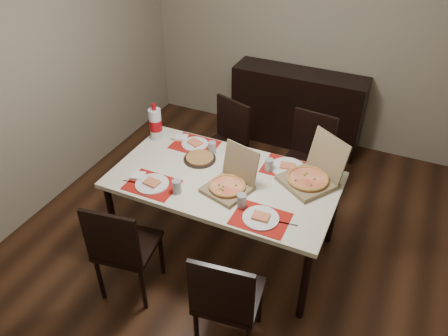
{
  "coord_description": "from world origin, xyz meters",
  "views": [
    {
      "loc": [
        1.13,
        -2.7,
        2.87
      ],
      "look_at": [
        -0.04,
        -0.16,
        0.85
      ],
      "focal_mm": 35.0,
      "sensor_mm": 36.0,
      "label": 1
    }
  ],
  "objects_px": {
    "sideboard": "(297,109)",
    "chair_far_left": "(225,142)",
    "chair_far_right": "(307,157)",
    "dining_table": "(224,185)",
    "chair_near_left": "(122,247)",
    "soda_bottle": "(156,124)",
    "chair_near_right": "(226,298)",
    "pizza_box_center": "(230,183)",
    "dip_bowl": "(249,165)"
  },
  "relations": [
    {
      "from": "sideboard",
      "to": "chair_far_left",
      "type": "bearing_deg",
      "value": -111.07
    },
    {
      "from": "chair_far_right",
      "to": "dining_table",
      "type": "bearing_deg",
      "value": -115.71
    },
    {
      "from": "chair_near_left",
      "to": "soda_bottle",
      "type": "bearing_deg",
      "value": 107.91
    },
    {
      "from": "chair_near_right",
      "to": "soda_bottle",
      "type": "height_order",
      "value": "soda_bottle"
    },
    {
      "from": "dining_table",
      "to": "chair_near_left",
      "type": "bearing_deg",
      "value": -120.24
    },
    {
      "from": "pizza_box_center",
      "to": "dining_table",
      "type": "bearing_deg",
      "value": 132.98
    },
    {
      "from": "chair_near_left",
      "to": "dining_table",
      "type": "bearing_deg",
      "value": 59.76
    },
    {
      "from": "chair_far_left",
      "to": "dip_bowl",
      "type": "height_order",
      "value": "chair_far_left"
    },
    {
      "from": "dining_table",
      "to": "chair_near_left",
      "type": "relative_size",
      "value": 1.94
    },
    {
      "from": "sideboard",
      "to": "chair_far_left",
      "type": "xyz_separation_m",
      "value": [
        -0.42,
        -1.1,
        0.06
      ]
    },
    {
      "from": "chair_near_left",
      "to": "chair_far_left",
      "type": "height_order",
      "value": "same"
    },
    {
      "from": "dining_table",
      "to": "pizza_box_center",
      "type": "xyz_separation_m",
      "value": [
        0.1,
        -0.11,
        0.12
      ]
    },
    {
      "from": "chair_far_left",
      "to": "chair_far_right",
      "type": "bearing_deg",
      "value": 6.14
    },
    {
      "from": "pizza_box_center",
      "to": "dip_bowl",
      "type": "bearing_deg",
      "value": 85.67
    },
    {
      "from": "chair_near_left",
      "to": "chair_far_left",
      "type": "xyz_separation_m",
      "value": [
        0.08,
        1.63,
        0.0
      ]
    },
    {
      "from": "chair_far_right",
      "to": "chair_near_left",
      "type": "bearing_deg",
      "value": -117.84
    },
    {
      "from": "chair_near_left",
      "to": "chair_near_right",
      "type": "distance_m",
      "value": 0.89
    },
    {
      "from": "sideboard",
      "to": "pizza_box_center",
      "type": "bearing_deg",
      "value": -88.45
    },
    {
      "from": "pizza_box_center",
      "to": "chair_far_left",
      "type": "bearing_deg",
      "value": 116.81
    },
    {
      "from": "dip_bowl",
      "to": "soda_bottle",
      "type": "xyz_separation_m",
      "value": [
        -0.94,
        0.07,
        0.13
      ]
    },
    {
      "from": "dining_table",
      "to": "pizza_box_center",
      "type": "bearing_deg",
      "value": -47.02
    },
    {
      "from": "chair_far_right",
      "to": "soda_bottle",
      "type": "height_order",
      "value": "soda_bottle"
    },
    {
      "from": "sideboard",
      "to": "dip_bowl",
      "type": "height_order",
      "value": "sideboard"
    },
    {
      "from": "chair_near_left",
      "to": "soda_bottle",
      "type": "height_order",
      "value": "soda_bottle"
    },
    {
      "from": "chair_near_left",
      "to": "pizza_box_center",
      "type": "bearing_deg",
      "value": 50.78
    },
    {
      "from": "sideboard",
      "to": "dip_bowl",
      "type": "bearing_deg",
      "value": -87.31
    },
    {
      "from": "pizza_box_center",
      "to": "dip_bowl",
      "type": "height_order",
      "value": "pizza_box_center"
    },
    {
      "from": "sideboard",
      "to": "pizza_box_center",
      "type": "xyz_separation_m",
      "value": [
        0.06,
        -2.04,
        0.35
      ]
    },
    {
      "from": "chair_near_left",
      "to": "dip_bowl",
      "type": "relative_size",
      "value": 6.95
    },
    {
      "from": "pizza_box_center",
      "to": "soda_bottle",
      "type": "distance_m",
      "value": 1.0
    },
    {
      "from": "chair_near_left",
      "to": "dip_bowl",
      "type": "height_order",
      "value": "chair_near_left"
    },
    {
      "from": "chair_far_left",
      "to": "pizza_box_center",
      "type": "bearing_deg",
      "value": -63.19
    },
    {
      "from": "dining_table",
      "to": "soda_bottle",
      "type": "xyz_separation_m",
      "value": [
        -0.81,
        0.3,
        0.21
      ]
    },
    {
      "from": "chair_near_right",
      "to": "soda_bottle",
      "type": "bearing_deg",
      "value": 136.31
    },
    {
      "from": "chair_far_right",
      "to": "soda_bottle",
      "type": "distance_m",
      "value": 1.46
    },
    {
      "from": "chair_near_right",
      "to": "chair_far_left",
      "type": "bearing_deg",
      "value": 115.0
    },
    {
      "from": "chair_near_left",
      "to": "chair_near_right",
      "type": "height_order",
      "value": "same"
    },
    {
      "from": "chair_far_left",
      "to": "chair_near_left",
      "type": "bearing_deg",
      "value": -92.88
    },
    {
      "from": "dip_bowl",
      "to": "chair_near_right",
      "type": "bearing_deg",
      "value": -74.79
    },
    {
      "from": "chair_near_right",
      "to": "pizza_box_center",
      "type": "height_order",
      "value": "pizza_box_center"
    },
    {
      "from": "sideboard",
      "to": "chair_near_left",
      "type": "relative_size",
      "value": 1.61
    },
    {
      "from": "pizza_box_center",
      "to": "soda_bottle",
      "type": "relative_size",
      "value": 1.23
    },
    {
      "from": "sideboard",
      "to": "chair_far_right",
      "type": "xyz_separation_m",
      "value": [
        0.4,
        -1.01,
        0.06
      ]
    },
    {
      "from": "chair_far_left",
      "to": "chair_far_right",
      "type": "xyz_separation_m",
      "value": [
        0.83,
        0.09,
        0.0
      ]
    },
    {
      "from": "dining_table",
      "to": "chair_far_right",
      "type": "distance_m",
      "value": 1.05
    },
    {
      "from": "chair_far_right",
      "to": "soda_bottle",
      "type": "relative_size",
      "value": 2.67
    },
    {
      "from": "soda_bottle",
      "to": "chair_far_left",
      "type": "bearing_deg",
      "value": 51.45
    },
    {
      "from": "chair_near_left",
      "to": "soda_bottle",
      "type": "xyz_separation_m",
      "value": [
        -0.35,
        1.09,
        0.39
      ]
    },
    {
      "from": "dining_table",
      "to": "chair_near_right",
      "type": "distance_m",
      "value": 1.0
    },
    {
      "from": "chair_far_left",
      "to": "sideboard",
      "type": "bearing_deg",
      "value": 68.93
    }
  ]
}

